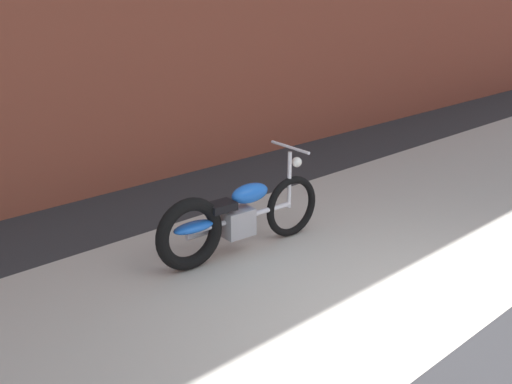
# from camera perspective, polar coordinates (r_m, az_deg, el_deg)

# --- Properties ---
(ground_plane) EXTENTS (80.00, 80.00, 0.00)m
(ground_plane) POSITION_cam_1_polar(r_m,az_deg,el_deg) (5.03, 19.13, -13.52)
(ground_plane) COLOR #2D2D30
(sidewalk_slab) EXTENTS (36.00, 3.50, 0.01)m
(sidewalk_slab) POSITION_cam_1_polar(r_m,az_deg,el_deg) (5.90, 4.10, -7.23)
(sidewalk_slab) COLOR #B2ADA3
(sidewalk_slab) RESTS_ON ground
(motorcycle_blue) EXTENTS (2.01, 0.58, 1.03)m
(motorcycle_blue) POSITION_cam_1_polar(r_m,az_deg,el_deg) (5.99, -2.39, -2.57)
(motorcycle_blue) COLOR black
(motorcycle_blue) RESTS_ON ground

